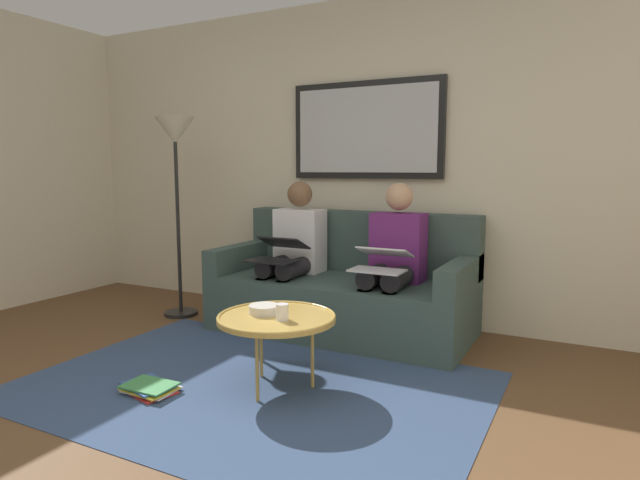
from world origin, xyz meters
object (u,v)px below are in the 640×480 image
person_left (393,257)px  laptop_black (279,251)px  cup (282,312)px  bowl (264,309)px  couch (345,290)px  magazine_stack (150,388)px  laptop_silver (381,260)px  person_right (294,249)px  standing_lamp (176,153)px  framed_mirror (366,130)px  coffee_table (277,318)px

person_left → laptop_black: (0.83, 0.23, 0.02)m
cup → bowl: (0.16, -0.06, -0.02)m
bowl → laptop_black: size_ratio=0.44×
couch → bowl: 1.21m
bowl → magazine_stack: size_ratio=0.51×
laptop_silver → person_right: 0.86m
laptop_silver → standing_lamp: bearing=-1.3°
couch → person_left: person_left is taller
bowl → laptop_silver: laptop_silver is taller
magazine_stack → standing_lamp: size_ratio=0.21×
magazine_stack → person_right: bearing=-91.6°
cup → person_left: bearing=-99.7°
standing_lamp → person_left: bearing=-173.8°
bowl → person_right: size_ratio=0.15×
magazine_stack → laptop_silver: bearing=-124.0°
bowl → person_left: bearing=-107.8°
framed_mirror → bowl: size_ratio=7.45×
person_left → laptop_black: person_left is taller
magazine_stack → standing_lamp: (0.96, -1.33, 1.34)m
cup → bowl: bearing=-21.7°
person_left → person_right: same height
coffee_table → bowl: bearing=-8.0°
bowl → person_left: (-0.37, -1.14, 0.16)m
framed_mirror → cup: framed_mirror is taller
laptop_black → standing_lamp: (1.00, -0.03, 0.74)m
couch → coffee_table: 1.23m
laptop_black → standing_lamp: standing_lamp is taller
person_left → person_right: bearing=0.0°
magazine_stack → person_left: bearing=-119.6°
couch → person_right: size_ratio=1.70×
framed_mirror → person_left: framed_mirror is taller
couch → laptop_silver: couch is taller
cup → person_left: (-0.21, -1.20, 0.14)m
framed_mirror → magazine_stack: size_ratio=3.78×
laptop_black → couch: bearing=-144.6°
couch → laptop_black: couch is taller
bowl → person_right: (0.46, -1.14, 0.16)m
couch → coffee_table: couch is taller
coffee_table → standing_lamp: size_ratio=0.40×
bowl → standing_lamp: bearing=-32.6°
cup → laptop_black: bearing=-57.4°
couch → bowl: (-0.05, 1.20, 0.13)m
coffee_table → laptop_black: laptop_black is taller
framed_mirror → laptop_silver: 1.23m
framed_mirror → magazine_stack: (0.46, 1.99, -1.52)m
bowl → magazine_stack: bearing=38.2°
coffee_table → cup: bearing=143.3°
framed_mirror → laptop_black: 1.22m
coffee_table → laptop_black: 1.10m
laptop_silver → cup: bearing=77.9°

